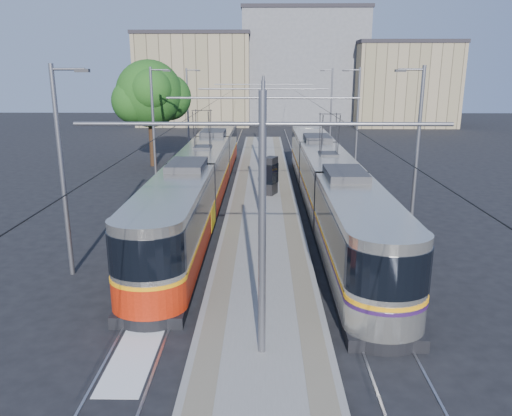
{
  "coord_description": "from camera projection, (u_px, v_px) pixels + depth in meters",
  "views": [
    {
      "loc": [
        0.02,
        -16.19,
        7.75
      ],
      "look_at": [
        -0.31,
        6.09,
        1.6
      ],
      "focal_mm": 35.0,
      "sensor_mm": 36.0,
      "label": 1
    }
  ],
  "objects": [
    {
      "name": "tactile_strip_right",
      "position": [
        284.0,
        184.0,
        33.95
      ],
      "size": [
        0.7,
        50.0,
        0.01
      ],
      "primitive_type": "cube",
      "color": "gray",
      "rests_on": "platform"
    },
    {
      "name": "rails",
      "position": [
        263.0,
        188.0,
        34.04
      ],
      "size": [
        8.71,
        70.0,
        0.03
      ],
      "color": "gray",
      "rests_on": "ground"
    },
    {
      "name": "tree",
      "position": [
        155.0,
        95.0,
        40.72
      ],
      "size": [
        5.95,
        5.5,
        8.64
      ],
      "color": "#382314",
      "rests_on": "ground"
    },
    {
      "name": "building_centre",
      "position": [
        302.0,
        67.0,
        77.05
      ],
      "size": [
        18.36,
        14.28,
        16.63
      ],
      "color": "slate",
      "rests_on": "ground"
    },
    {
      "name": "catenary",
      "position": [
        263.0,
        126.0,
        30.1
      ],
      "size": [
        9.2,
        70.0,
        7.0
      ],
      "color": "slate",
      "rests_on": "platform"
    },
    {
      "name": "tactile_strip_left",
      "position": [
        242.0,
        184.0,
        33.99
      ],
      "size": [
        0.7,
        50.0,
        0.01
      ],
      "primitive_type": "cube",
      "color": "gray",
      "rests_on": "platform"
    },
    {
      "name": "street_lamps",
      "position": [
        263.0,
        121.0,
        36.79
      ],
      "size": [
        15.18,
        38.22,
        8.0
      ],
      "color": "slate",
      "rests_on": "ground"
    },
    {
      "name": "tram_right",
      "position": [
        327.0,
        180.0,
        27.76
      ],
      "size": [
        2.43,
        29.68,
        5.5
      ],
      "color": "black",
      "rests_on": "ground"
    },
    {
      "name": "building_left",
      "position": [
        196.0,
        79.0,
        73.9
      ],
      "size": [
        16.32,
        12.24,
        13.03
      ],
      "color": "gray",
      "rests_on": "ground"
    },
    {
      "name": "ground",
      "position": [
        262.0,
        297.0,
        17.66
      ],
      "size": [
        160.0,
        160.0,
        0.0
      ],
      "primitive_type": "plane",
      "color": "black",
      "rests_on": "ground"
    },
    {
      "name": "shelter",
      "position": [
        271.0,
        175.0,
        30.83
      ],
      "size": [
        1.01,
        1.23,
        2.34
      ],
      "rotation": [
        0.0,
        0.0,
        -0.4
      ],
      "color": "black",
      "rests_on": "platform"
    },
    {
      "name": "platform",
      "position": [
        263.0,
        186.0,
        34.01
      ],
      "size": [
        4.0,
        50.0,
        0.3
      ],
      "primitive_type": "cube",
      "color": "gray",
      "rests_on": "ground"
    },
    {
      "name": "building_right",
      "position": [
        402.0,
        84.0,
        71.71
      ],
      "size": [
        14.28,
        10.2,
        11.78
      ],
      "color": "gray",
      "rests_on": "ground"
    },
    {
      "name": "track_arrow",
      "position": [
        141.0,
        340.0,
        14.82
      ],
      "size": [
        1.2,
        5.0,
        0.01
      ],
      "primitive_type": "cube",
      "color": "silver",
      "rests_on": "ground"
    },
    {
      "name": "tram_left",
      "position": [
        204.0,
        174.0,
        30.21
      ],
      "size": [
        2.43,
        32.04,
        5.5
      ],
      "color": "black",
      "rests_on": "ground"
    }
  ]
}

